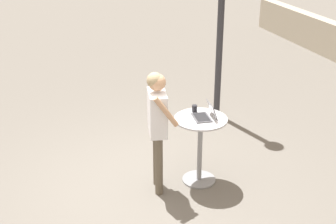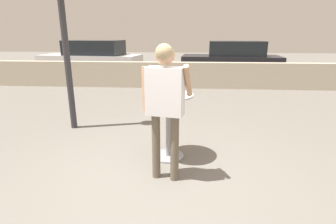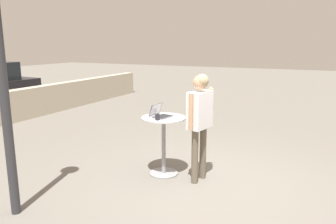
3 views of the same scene
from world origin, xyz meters
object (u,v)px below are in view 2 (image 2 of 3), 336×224
(laptop, at_px, (169,90))
(parked_car_near_street, at_px, (232,59))
(coffee_mug, at_px, (153,91))
(cafe_table, at_px, (168,117))
(parked_car_further_down, at_px, (92,58))
(standing_person, at_px, (165,95))

(laptop, relative_size, parked_car_near_street, 0.08)
(laptop, relative_size, coffee_mug, 3.14)
(cafe_table, relative_size, parked_car_near_street, 0.23)
(coffee_mug, bearing_deg, parked_car_near_street, 73.33)
(parked_car_further_down, bearing_deg, coffee_mug, -64.38)
(cafe_table, bearing_deg, coffee_mug, -179.17)
(cafe_table, xyz_separation_m, standing_person, (0.01, -0.64, 0.47))
(laptop, height_order, coffee_mug, laptop)
(cafe_table, height_order, parked_car_near_street, parked_car_near_street)
(coffee_mug, height_order, parked_car_further_down, parked_car_further_down)
(parked_car_near_street, bearing_deg, parked_car_further_down, -177.06)
(cafe_table, xyz_separation_m, parked_car_near_street, (2.24, 8.26, 0.12))
(laptop, height_order, parked_car_near_street, parked_car_near_street)
(laptop, distance_m, parked_car_near_street, 8.50)
(coffee_mug, bearing_deg, cafe_table, 0.83)
(cafe_table, bearing_deg, standing_person, -89.23)
(standing_person, height_order, parked_car_near_street, standing_person)
(laptop, relative_size, standing_person, 0.20)
(standing_person, height_order, parked_car_further_down, standing_person)
(cafe_table, bearing_deg, parked_car_further_down, 116.96)
(cafe_table, relative_size, laptop, 2.85)
(coffee_mug, relative_size, parked_car_further_down, 0.02)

